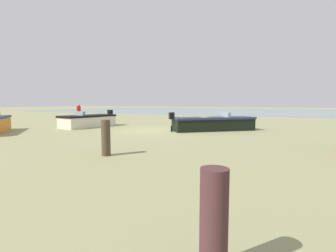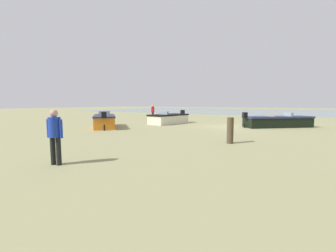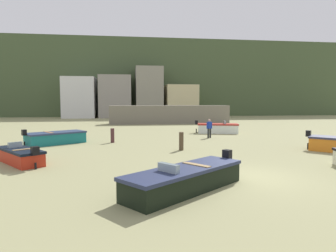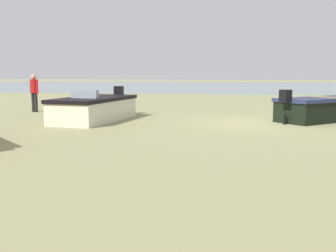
{
  "view_description": "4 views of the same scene",
  "coord_description": "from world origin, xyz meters",
  "px_view_note": "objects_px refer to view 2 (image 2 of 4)",
  "views": [
    {
      "loc": [
        -6.73,
        13.67,
        1.73
      ],
      "look_at": [
        -3.02,
        5.42,
        0.88
      ],
      "focal_mm": 26.82,
      "sensor_mm": 36.0,
      "label": 1
    },
    {
      "loc": [
        -4.07,
        17.22,
        1.8
      ],
      "look_at": [
        1.53,
        7.31,
        0.64
      ],
      "focal_mm": 24.03,
      "sensor_mm": 36.0,
      "label": 2
    },
    {
      "loc": [
        -4.97,
        -11.55,
        3.16
      ],
      "look_at": [
        -1.62,
        13.35,
        1.06
      ],
      "focal_mm": 31.79,
      "sensor_mm": 36.0,
      "label": 3
    },
    {
      "loc": [
        1.36,
        13.82,
        1.71
      ],
      "look_at": [
        2.11,
        7.42,
        0.85
      ],
      "focal_mm": 43.37,
      "sensor_mm": 36.0,
      "label": 4
    }
  ],
  "objects_px": {
    "boat_cream_0": "(169,119)",
    "beach_walker_foreground": "(55,133)",
    "boat_black_4": "(277,122)",
    "beach_walker_distant": "(153,111)",
    "boat_orange_3": "(104,121)",
    "mooring_post_near_water": "(230,130)"
  },
  "relations": [
    {
      "from": "boat_black_4",
      "to": "mooring_post_near_water",
      "type": "xyz_separation_m",
      "value": [
        1.39,
        8.6,
        0.16
      ]
    },
    {
      "from": "beach_walker_foreground",
      "to": "mooring_post_near_water",
      "type": "bearing_deg",
      "value": -134.22
    },
    {
      "from": "beach_walker_foreground",
      "to": "beach_walker_distant",
      "type": "relative_size",
      "value": 1.0
    },
    {
      "from": "boat_cream_0",
      "to": "beach_walker_distant",
      "type": "bearing_deg",
      "value": -27.26
    },
    {
      "from": "boat_orange_3",
      "to": "boat_black_4",
      "type": "height_order",
      "value": "boat_orange_3"
    },
    {
      "from": "boat_black_4",
      "to": "beach_walker_distant",
      "type": "height_order",
      "value": "beach_walker_distant"
    },
    {
      "from": "boat_orange_3",
      "to": "beach_walker_foreground",
      "type": "xyz_separation_m",
      "value": [
        -6.35,
        8.24,
        0.48
      ]
    },
    {
      "from": "boat_black_4",
      "to": "mooring_post_near_water",
      "type": "distance_m",
      "value": 8.71
    },
    {
      "from": "boat_cream_0",
      "to": "boat_orange_3",
      "type": "height_order",
      "value": "boat_orange_3"
    },
    {
      "from": "beach_walker_foreground",
      "to": "boat_cream_0",
      "type": "bearing_deg",
      "value": -88.53
    },
    {
      "from": "boat_cream_0",
      "to": "beach_walker_foreground",
      "type": "xyz_separation_m",
      "value": [
        -3.65,
        13.27,
        0.52
      ]
    },
    {
      "from": "beach_walker_distant",
      "to": "mooring_post_near_water",
      "type": "bearing_deg",
      "value": 168.28
    },
    {
      "from": "boat_orange_3",
      "to": "mooring_post_near_water",
      "type": "distance_m",
      "value": 10.13
    },
    {
      "from": "boat_black_4",
      "to": "beach_walker_foreground",
      "type": "distance_m",
      "value": 15.47
    },
    {
      "from": "boat_orange_3",
      "to": "boat_cream_0",
      "type": "bearing_deg",
      "value": 17.02
    },
    {
      "from": "boat_orange_3",
      "to": "boat_black_4",
      "type": "xyz_separation_m",
      "value": [
        -11.28,
        -6.42,
        -0.05
      ]
    },
    {
      "from": "boat_black_4",
      "to": "beach_walker_foreground",
      "type": "height_order",
      "value": "beach_walker_foreground"
    },
    {
      "from": "boat_black_4",
      "to": "beach_walker_distant",
      "type": "bearing_deg",
      "value": -135.19
    },
    {
      "from": "boat_orange_3",
      "to": "beach_walker_distant",
      "type": "bearing_deg",
      "value": 51.25
    },
    {
      "from": "boat_cream_0",
      "to": "boat_orange_3",
      "type": "relative_size",
      "value": 1.08
    },
    {
      "from": "mooring_post_near_water",
      "to": "beach_walker_foreground",
      "type": "distance_m",
      "value": 7.03
    },
    {
      "from": "boat_cream_0",
      "to": "beach_walker_foreground",
      "type": "distance_m",
      "value": 13.77
    }
  ]
}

